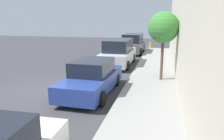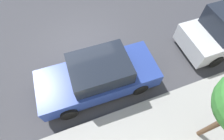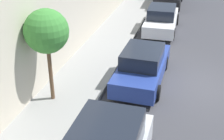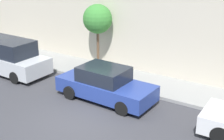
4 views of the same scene
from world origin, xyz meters
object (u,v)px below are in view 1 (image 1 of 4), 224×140
at_px(parked_minivan_fifth, 133,44).
at_px(fire_hydrant, 150,45).
at_px(parked_sedan_third, 92,78).
at_px(parked_minivan_fourth, 119,53).
at_px(street_tree, 164,28).

xyz_separation_m(parked_minivan_fifth, fire_hydrant, (1.52, 3.20, -0.43)).
xyz_separation_m(parked_sedan_third, parked_minivan_fifth, (0.16, 12.53, 0.19)).
distance_m(parked_minivan_fourth, parked_minivan_fifth, 6.11).
bearing_deg(street_tree, fire_hydrant, 95.99).
xyz_separation_m(parked_sedan_third, street_tree, (3.06, 2.57, 2.18)).
distance_m(parked_minivan_fourth, street_tree, 5.35).
distance_m(street_tree, fire_hydrant, 13.45).
bearing_deg(fire_hydrant, parked_minivan_fourth, -100.65).
xyz_separation_m(parked_minivan_fourth, street_tree, (3.13, -3.85, 1.98)).
bearing_deg(street_tree, parked_minivan_fourth, 129.08).
distance_m(parked_sedan_third, parked_minivan_fifth, 12.53).
xyz_separation_m(street_tree, fire_hydrant, (-1.38, 13.16, -2.41)).
relative_size(parked_minivan_fourth, parked_minivan_fifth, 0.99).
relative_size(parked_minivan_fourth, street_tree, 1.38).
relative_size(parked_sedan_third, parked_minivan_fourth, 0.92).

